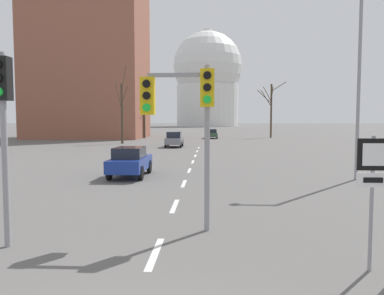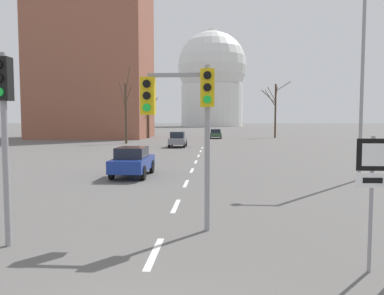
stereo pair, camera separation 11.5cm
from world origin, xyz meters
name	(u,v)px [view 2 (the right image)]	position (x,y,z in m)	size (l,w,h in m)	color
lane_stripe_0	(154,253)	(0.00, 4.06, 0.00)	(0.16, 2.00, 0.01)	silver
lane_stripe_1	(176,206)	(0.00, 8.56, 0.00)	(0.16, 2.00, 0.01)	silver
lane_stripe_2	(186,183)	(0.00, 13.06, 0.00)	(0.16, 2.00, 0.01)	silver
lane_stripe_3	(192,170)	(0.00, 17.56, 0.00)	(0.16, 2.00, 0.01)	silver
lane_stripe_4	(196,162)	(0.00, 22.06, 0.00)	(0.16, 2.00, 0.01)	silver
lane_stripe_5	(199,156)	(0.00, 26.56, 0.00)	(0.16, 2.00, 0.01)	silver
lane_stripe_6	(201,151)	(0.00, 31.06, 0.00)	(0.16, 2.00, 0.01)	silver
lane_stripe_7	(202,148)	(0.00, 35.56, 0.00)	(0.16, 2.00, 0.01)	silver
traffic_signal_near_left	(4,112)	(-3.41, 4.33, 3.06)	(0.36, 0.34, 4.37)	gray
traffic_signal_centre_tall	(186,107)	(0.55, 5.80, 3.22)	(1.89, 0.34, 4.27)	gray
route_sign_post	(372,180)	(4.23, 3.31, 1.77)	(0.60, 0.08, 2.59)	gray
street_lamp_right	(357,66)	(8.04, 14.63, 5.44)	(1.69, 0.36, 9.07)	gray
sedan_near_left	(178,139)	(-2.67, 36.46, 0.85)	(1.79, 3.88, 1.68)	slate
sedan_near_right	(133,161)	(-2.90, 15.10, 0.79)	(1.73, 4.01, 1.52)	navy
sedan_mid_centre	(216,134)	(1.47, 56.44, 0.76)	(1.91, 4.52, 1.51)	#2D4C33
bare_tree_left_near	(148,117)	(-9.57, 57.17, 3.51)	(3.91, 2.45, 7.04)	#473828
bare_tree_right_near	(275,108)	(11.37, 59.60, 4.99)	(5.16, 4.33, 9.44)	#473828
bare_tree_left_far	(126,110)	(-9.79, 42.60, 4.18)	(1.79, 1.96, 9.92)	#473828
capitol_dome	(212,79)	(0.00, 181.92, 23.16)	(33.67, 33.67, 47.55)	silver
apartment_block_left	(93,50)	(-18.80, 57.97, 14.49)	(18.00, 14.00, 28.98)	#935642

